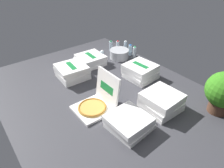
{
  "coord_description": "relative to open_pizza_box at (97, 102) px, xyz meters",
  "views": [
    {
      "loc": [
        1.75,
        -1.22,
        1.58
      ],
      "look_at": [
        0.05,
        0.1,
        0.14
      ],
      "focal_mm": 32.28,
      "sensor_mm": 36.0,
      "label": 1
    }
  ],
  "objects": [
    {
      "name": "ground_plane",
      "position": [
        -0.18,
        0.23,
        -0.1
      ],
      "size": [
        3.2,
        2.4,
        0.02
      ],
      "primitive_type": "cube",
      "color": "#38383D"
    },
    {
      "name": "open_pizza_box",
      "position": [
        0.0,
        0.0,
        0.0
      ],
      "size": [
        0.4,
        0.46,
        0.42
      ],
      "color": "white",
      "rests_on": "ground_plane"
    },
    {
      "name": "water_bottle_1",
      "position": [
        -0.94,
        0.76,
        0.01
      ],
      "size": [
        0.06,
        0.06,
        0.2
      ],
      "color": "silver",
      "rests_on": "ground_plane"
    },
    {
      "name": "water_bottle_5",
      "position": [
        -1.11,
        1.23,
        0.01
      ],
      "size": [
        0.06,
        0.06,
        0.2
      ],
      "color": "white",
      "rests_on": "ground_plane"
    },
    {
      "name": "pizza_stack_right_near",
      "position": [
        0.48,
        0.08,
        -0.01
      ],
      "size": [
        0.44,
        0.44,
        0.16
      ],
      "color": "white",
      "rests_on": "ground_plane"
    },
    {
      "name": "pizza_stack_left_near",
      "position": [
        -0.18,
        0.89,
        0.02
      ],
      "size": [
        0.43,
        0.44,
        0.21
      ],
      "color": "white",
      "rests_on": "ground_plane"
    },
    {
      "name": "pizza_stack_left_far",
      "position": [
        0.47,
        0.59,
        0.02
      ],
      "size": [
        0.42,
        0.42,
        0.21
      ],
      "color": "white",
      "rests_on": "ground_plane"
    },
    {
      "name": "water_bottle_0",
      "position": [
        -1.02,
        1.34,
        0.01
      ],
      "size": [
        0.06,
        0.06,
        0.2
      ],
      "color": "silver",
      "rests_on": "ground_plane"
    },
    {
      "name": "potted_plant",
      "position": [
        0.91,
        1.07,
        0.2
      ],
      "size": [
        0.41,
        0.41,
        0.51
      ],
      "color": "#513323",
      "rests_on": "ground_plane"
    },
    {
      "name": "water_bottle_4",
      "position": [
        -0.84,
        1.29,
        0.01
      ],
      "size": [
        0.06,
        0.06,
        0.2
      ],
      "color": "silver",
      "rests_on": "ground_plane"
    },
    {
      "name": "water_bottle_3",
      "position": [
        -0.73,
        1.29,
        0.01
      ],
      "size": [
        0.06,
        0.06,
        0.2
      ],
      "color": "white",
      "rests_on": "ground_plane"
    },
    {
      "name": "ice_bucket",
      "position": [
        -0.87,
        1.06,
        -0.01
      ],
      "size": [
        0.33,
        0.33,
        0.15
      ],
      "primitive_type": "cylinder",
      "color": "#B7BABF",
      "rests_on": "ground_plane"
    },
    {
      "name": "pizza_stack_center_far",
      "position": [
        -0.78,
        0.1,
        0.02
      ],
      "size": [
        0.44,
        0.44,
        0.21
      ],
      "color": "white",
      "rests_on": "ground_plane"
    },
    {
      "name": "pizza_stack_right_mid",
      "position": [
        -0.98,
        0.54,
        -0.01
      ],
      "size": [
        0.41,
        0.42,
        0.16
      ],
      "color": "white",
      "rests_on": "ground_plane"
    },
    {
      "name": "water_bottle_2",
      "position": [
        -1.18,
        1.12,
        0.01
      ],
      "size": [
        0.06,
        0.06,
        0.2
      ],
      "color": "silver",
      "rests_on": "ground_plane"
    }
  ]
}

